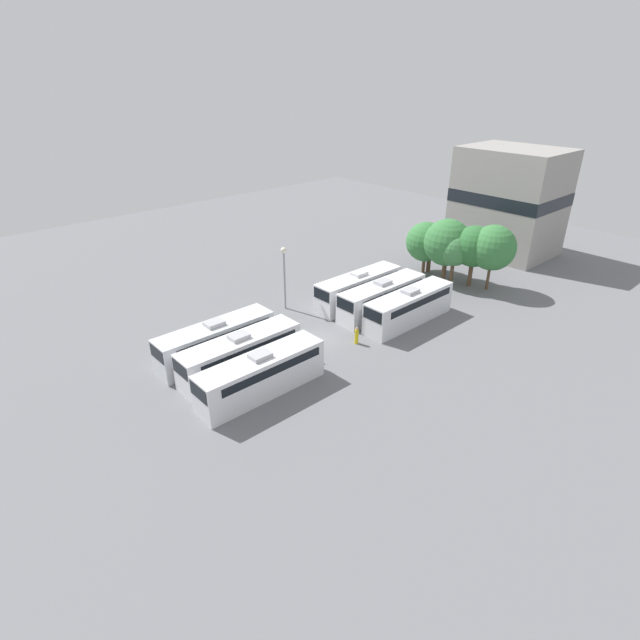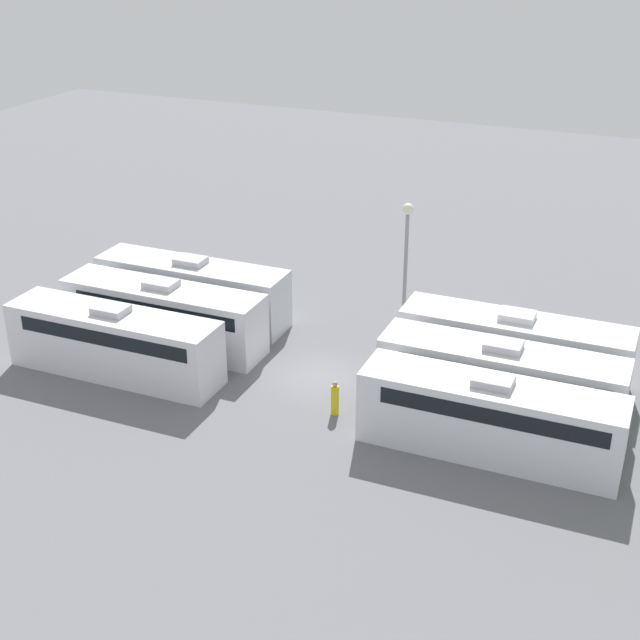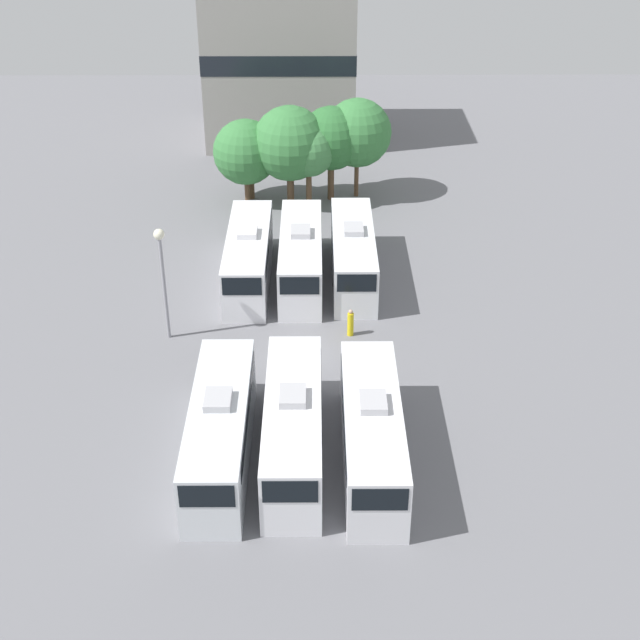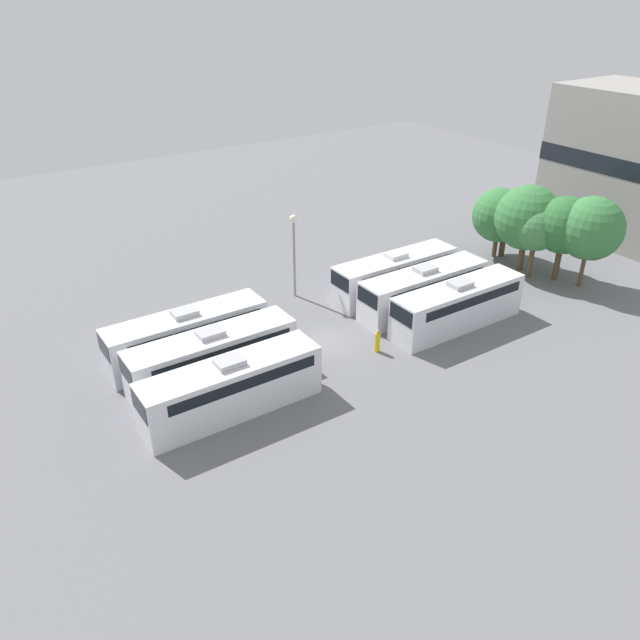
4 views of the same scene
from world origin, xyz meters
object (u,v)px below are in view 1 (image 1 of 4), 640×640
(bus_5, at_px, (409,306))
(tree_0, at_px, (426,242))
(worker_person, at_px, (357,336))
(tree_4, at_px, (474,247))
(tree_3, at_px, (455,249))
(bus_4, at_px, (382,297))
(bus_0, at_px, (216,340))
(depot_building, at_px, (509,201))
(tree_5, at_px, (493,248))
(tree_1, at_px, (430,246))
(bus_1, at_px, (241,354))
(bus_2, at_px, (262,373))
(light_pole, at_px, (284,267))
(tree_2, at_px, (447,243))
(bus_3, at_px, (359,288))

(bus_5, relative_size, tree_0, 1.69)
(worker_person, distance_m, tree_4, 20.01)
(tree_3, bearing_deg, bus_4, -92.14)
(bus_0, xyz_separation_m, worker_person, (6.35, 10.85, -0.99))
(bus_4, xyz_separation_m, tree_3, (0.43, 11.61, 2.57))
(tree_0, height_order, depot_building, depot_building)
(tree_5, distance_m, depot_building, 14.98)
(bus_5, bearing_deg, tree_0, 121.63)
(tree_1, height_order, tree_5, tree_5)
(bus_1, bearing_deg, tree_1, 97.19)
(bus_2, bearing_deg, worker_person, 93.00)
(tree_1, bearing_deg, bus_4, -73.22)
(bus_0, xyz_separation_m, bus_2, (6.93, -0.23, 0.00))
(bus_4, xyz_separation_m, light_pole, (-7.41, -6.84, 2.90))
(light_pole, height_order, tree_0, light_pole)
(depot_building, bearing_deg, bus_0, -91.80)
(bus_5, xyz_separation_m, light_pole, (-10.69, -7.15, 2.90))
(worker_person, bearing_deg, tree_1, 109.07)
(tree_0, relative_size, tree_3, 1.01)
(bus_1, relative_size, tree_2, 1.44)
(tree_3, bearing_deg, worker_person, -82.35)
(bus_1, height_order, depot_building, depot_building)
(bus_3, distance_m, tree_3, 12.52)
(bus_1, relative_size, bus_2, 1.00)
(light_pole, bearing_deg, tree_4, 64.35)
(light_pole, bearing_deg, tree_1, 80.21)
(tree_0, bearing_deg, worker_person, -69.67)
(bus_5, distance_m, tree_0, 14.40)
(bus_2, xyz_separation_m, tree_3, (-3.04, 29.36, 2.57))
(tree_1, distance_m, tree_3, 4.77)
(bus_5, xyz_separation_m, tree_2, (-4.21, 11.77, 2.94))
(worker_person, distance_m, tree_0, 20.61)
(tree_3, bearing_deg, bus_0, -97.61)
(bus_5, bearing_deg, tree_3, 104.11)
(tree_0, bearing_deg, tree_1, 72.63)
(tree_2, distance_m, tree_5, 5.18)
(bus_0, distance_m, depot_building, 44.93)
(bus_2, xyz_separation_m, tree_2, (-4.41, 29.83, 2.94))
(tree_4, xyz_separation_m, depot_building, (-4.13, 14.17, 2.16))
(bus_2, bearing_deg, bus_5, 90.61)
(bus_2, distance_m, tree_5, 31.46)
(bus_0, height_order, tree_1, tree_1)
(bus_3, xyz_separation_m, tree_3, (3.71, 11.68, 2.57))
(tree_1, relative_size, tree_5, 0.66)
(tree_3, relative_size, tree_4, 0.88)
(bus_1, relative_size, bus_3, 1.00)
(bus_0, distance_m, tree_0, 30.04)
(bus_1, distance_m, depot_building, 44.69)
(tree_2, height_order, tree_3, tree_2)
(depot_building, bearing_deg, tree_3, -80.86)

